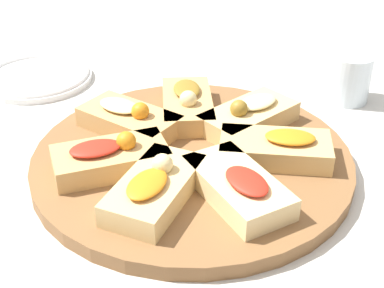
{
  "coord_description": "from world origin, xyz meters",
  "views": [
    {
      "loc": [
        -0.57,
        -0.2,
        0.41
      ],
      "look_at": [
        0.0,
        0.0,
        0.03
      ],
      "focal_mm": 50.0,
      "sensor_mm": 36.0,
      "label": 1
    }
  ],
  "objects": [
    {
      "name": "focaccia_slice_3",
      "position": [
        0.1,
        -0.05,
        0.04
      ],
      "size": [
        0.16,
        0.13,
        0.05
      ],
      "color": "#DBB775",
      "rests_on": "serving_board"
    },
    {
      "name": "focaccia_slice_6",
      "position": [
        -0.07,
        0.09,
        0.04
      ],
      "size": [
        0.15,
        0.16,
        0.05
      ],
      "color": "tan",
      "rests_on": "serving_board"
    },
    {
      "name": "water_glass",
      "position": [
        0.27,
        -0.18,
        0.04
      ],
      "size": [
        0.07,
        0.07,
        0.08
      ],
      "primitive_type": "cylinder",
      "color": "silver",
      "rests_on": "ground_plane"
    },
    {
      "name": "plate_right",
      "position": [
        0.17,
        0.35,
        0.01
      ],
      "size": [
        0.19,
        0.19,
        0.02
      ],
      "color": "white",
      "rests_on": "ground_plane"
    },
    {
      "name": "focaccia_slice_1",
      "position": [
        -0.07,
        -0.08,
        0.04
      ],
      "size": [
        0.15,
        0.16,
        0.04
      ],
      "color": "#E5C689",
      "rests_on": "serving_board"
    },
    {
      "name": "focaccia_slice_2",
      "position": [
        0.02,
        -0.11,
        0.04
      ],
      "size": [
        0.1,
        0.16,
        0.04
      ],
      "color": "tan",
      "rests_on": "serving_board"
    },
    {
      "name": "ground_plane",
      "position": [
        0.0,
        0.0,
        0.0
      ],
      "size": [
        3.0,
        3.0,
        0.0
      ],
      "primitive_type": "plane",
      "color": "beige"
    },
    {
      "name": "focaccia_slice_5",
      "position": [
        0.03,
        0.11,
        0.04
      ],
      "size": [
        0.11,
        0.16,
        0.05
      ],
      "color": "tan",
      "rests_on": "serving_board"
    },
    {
      "name": "focaccia_slice_4",
      "position": [
        0.1,
        0.04,
        0.04
      ],
      "size": [
        0.16,
        0.12,
        0.05
      ],
      "color": "tan",
      "rests_on": "serving_board"
    },
    {
      "name": "serving_board",
      "position": [
        0.0,
        0.0,
        0.01
      ],
      "size": [
        0.43,
        0.43,
        0.02
      ],
      "primitive_type": "cylinder",
      "color": "brown",
      "rests_on": "ground_plane"
    },
    {
      "name": "focaccia_slice_0",
      "position": [
        -0.11,
        0.01,
        0.04
      ],
      "size": [
        0.15,
        0.08,
        0.05
      ],
      "color": "#DBB775",
      "rests_on": "serving_board"
    }
  ]
}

